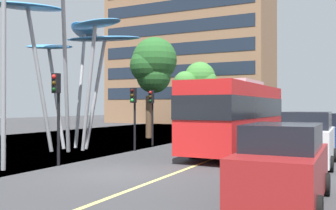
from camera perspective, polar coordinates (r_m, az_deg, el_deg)
name	(u,v)px	position (r m, az deg, el deg)	size (l,w,h in m)	color
ground	(102,174)	(14.28, -9.96, -10.14)	(120.00, 240.00, 0.10)	#38383A
red_bus	(237,114)	(19.74, 10.37, -1.31)	(3.03, 9.88, 3.75)	red
leaf_sculpture	(71,34)	(22.38, -14.43, 10.33)	(7.39, 9.85, 8.87)	#9EA0A5
traffic_light_kerb_near	(57,99)	(15.97, -16.41, 0.87)	(0.28, 0.42, 3.76)	black
traffic_light_kerb_far	(134,105)	(20.64, -5.19, -0.04)	(0.28, 0.42, 3.42)	black
traffic_light_island_mid	(152,105)	(23.33, -2.47, -0.07)	(0.28, 0.42, 3.43)	black
car_parked_near	(283,166)	(9.89, 17.00, -8.75)	(1.99, 4.53, 1.97)	maroon
car_parked_mid	(308,140)	(16.68, 20.34, -4.94)	(2.07, 4.56, 2.20)	silver
car_parked_far	(326,132)	(23.86, 22.68, -3.74)	(1.99, 3.94, 2.04)	navy
street_lamp	(10,37)	(15.54, -22.72, 9.38)	(1.61, 0.44, 7.88)	gray
tree_pavement_near	(153,65)	(29.08, -2.33, 5.99)	(3.45, 3.53, 7.75)	brown
tree_pavement_far	(198,82)	(46.57, 4.57, 3.45)	(4.61, 5.47, 8.01)	brown
backdrop_building	(190,53)	(58.48, 3.40, 7.80)	(23.96, 11.35, 21.28)	#936B4C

